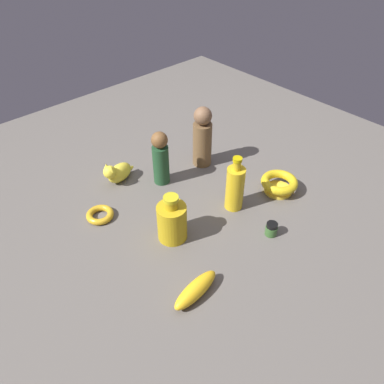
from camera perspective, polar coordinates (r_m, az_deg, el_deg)
ground at (r=1.31m, az=0.00°, el=-1.62°), size 2.00×2.00×0.00m
person_figure_child at (r=1.44m, az=1.59°, el=8.29°), size 0.10×0.10×0.24m
cat_figurine at (r=1.41m, az=-11.22°, el=2.96°), size 0.08×0.14×0.09m
nail_polish_jar at (r=1.21m, az=11.96°, el=-5.51°), size 0.04×0.04×0.04m
bottle_tall at (r=1.25m, az=6.53°, el=0.72°), size 0.06×0.06×0.20m
bangle at (r=1.29m, az=-13.78°, el=-3.37°), size 0.09×0.09×0.02m
bottle_short at (r=1.15m, az=-3.05°, el=-4.43°), size 0.09×0.09×0.16m
banana at (r=1.04m, az=0.56°, el=-14.61°), size 0.06×0.16×0.05m
bowl at (r=1.37m, az=13.08°, el=1.27°), size 0.13×0.13×0.06m
person_figure_adult at (r=1.35m, az=-4.76°, el=5.16°), size 0.08×0.08×0.21m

